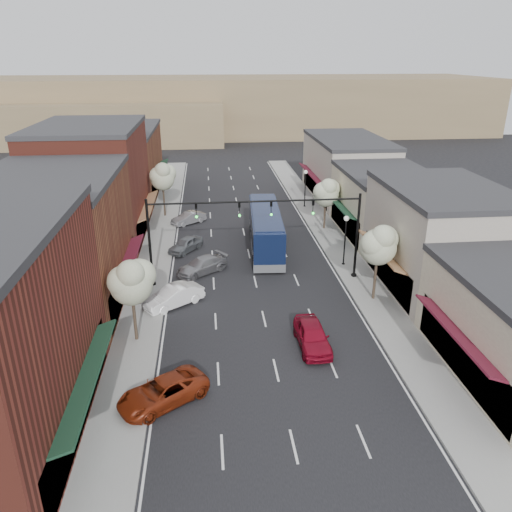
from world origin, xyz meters
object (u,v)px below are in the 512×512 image
object	(u,v)px
lamp_post_near	(345,232)
parked_car_a	(163,392)
tree_right_near	(379,244)
signal_mast_right	(328,224)
parked_car_c	(202,266)
coach_bus	(265,229)
signal_mast_left	(181,229)
tree_left_near	(131,280)
parked_car_b	(174,296)
parked_car_e	(189,218)
tree_right_far	(326,192)
tree_left_far	(163,176)
red_hatchback	(312,336)
parked_car_d	(186,244)
lamp_post_far	(305,182)

from	to	relation	value
lamp_post_near	parked_car_a	bearing A→B (deg)	-129.93
tree_right_near	lamp_post_near	distance (m)	6.74
signal_mast_right	parked_car_c	size ratio (longest dim) A/B	1.82
coach_bus	signal_mast_left	bearing A→B (deg)	-131.93
coach_bus	parked_car_c	xyz separation A→B (m)	(-5.85, -4.99, -1.27)
tree_left_near	parked_car_b	world-z (taller)	tree_left_near
parked_car_e	tree_right_far	bearing A→B (deg)	39.98
tree_left_far	lamp_post_near	size ratio (longest dim) A/B	1.38
signal_mast_left	parked_car_c	bearing A→B (deg)	56.92
tree_right_far	coach_bus	distance (m)	8.48
parked_car_c	parked_car_e	world-z (taller)	parked_car_c
lamp_post_near	coach_bus	size ratio (longest dim) A/B	0.36
tree_left_far	parked_car_c	world-z (taller)	tree_left_far
signal_mast_left	tree_right_near	xyz separation A→B (m)	(13.97, -4.05, -0.17)
red_hatchback	parked_car_e	distance (m)	26.27
parked_car_b	tree_left_far	bearing A→B (deg)	150.14
parked_car_b	parked_car_d	world-z (taller)	parked_car_b
tree_right_far	parked_car_d	world-z (taller)	tree_right_far
parked_car_c	parked_car_d	distance (m)	5.27
signal_mast_left	red_hatchback	xyz separation A→B (m)	(8.17, -9.73, -3.85)
signal_mast_right	parked_car_e	xyz separation A→B (m)	(-11.23, 15.24, -4.00)
signal_mast_right	parked_car_e	bearing A→B (deg)	126.39
tree_right_far	red_hatchback	distance (m)	22.67
red_hatchback	parked_car_d	distance (m)	18.86
tree_left_near	parked_car_a	xyz separation A→B (m)	(2.05, -6.17, -3.56)
coach_bus	parked_car_d	world-z (taller)	coach_bus
signal_mast_left	parked_car_d	size ratio (longest dim) A/B	2.13
red_hatchback	parked_car_d	xyz separation A→B (m)	(-8.23, 16.97, -0.11)
lamp_post_far	parked_car_c	distance (m)	21.61
lamp_post_far	parked_car_a	world-z (taller)	lamp_post_far
lamp_post_far	signal_mast_right	bearing A→B (deg)	-96.22
lamp_post_near	parked_car_c	xyz separation A→B (m)	(-12.00, -0.32, -2.35)
parked_car_d	signal_mast_left	bearing A→B (deg)	-54.01
tree_left_far	lamp_post_far	distance (m)	16.26
signal_mast_right	red_hatchback	xyz separation A→B (m)	(-3.07, -9.73, -3.85)
lamp_post_far	parked_car_c	bearing A→B (deg)	-123.95
tree_right_far	parked_car_a	world-z (taller)	tree_right_far
lamp_post_far	red_hatchback	size ratio (longest dim) A/B	0.98
tree_right_near	parked_car_d	xyz separation A→B (m)	(-14.03, 11.30, -3.79)
tree_right_far	tree_left_near	world-z (taller)	tree_left_near
signal_mast_left	coach_bus	xyz separation A→B (m)	(7.27, 7.18, -2.70)
coach_bus	parked_car_c	size ratio (longest dim) A/B	2.70
signal_mast_left	tree_right_near	distance (m)	14.55
red_hatchback	tree_right_near	bearing A→B (deg)	43.45
tree_right_near	parked_car_c	xyz separation A→B (m)	(-12.55, 6.24, -3.80)
signal_mast_right	red_hatchback	distance (m)	10.91
tree_left_near	coach_bus	distance (m)	18.31
tree_left_far	parked_car_a	world-z (taller)	tree_left_far
tree_left_near	parked_car_d	bearing A→B (deg)	80.45
parked_car_a	parked_car_b	bearing A→B (deg)	145.54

